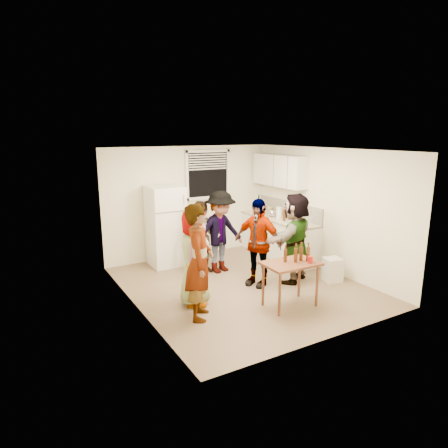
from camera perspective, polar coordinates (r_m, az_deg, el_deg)
room at (r=7.55m, az=2.65°, el=-8.78°), size 4.00×4.50×2.50m
window at (r=9.19m, az=-2.31°, el=7.07°), size 1.12×0.10×1.06m
refrigerator at (r=8.57m, az=-8.34°, el=-0.28°), size 0.70×0.70×1.70m
counter_lower at (r=9.24m, az=7.75°, el=-1.97°), size 0.60×2.20×0.86m
countertop at (r=9.13m, az=7.83°, el=0.76°), size 0.64×2.22×0.04m
backsplash at (r=9.27m, az=9.27°, el=2.15°), size 0.03×2.20×0.36m
upper_cabinets at (r=9.21m, az=7.92°, el=7.59°), size 0.34×1.60×0.70m
kettle at (r=9.24m, az=6.89°, el=1.06°), size 0.29×0.26×0.21m
paper_towel at (r=9.10m, az=7.82°, el=0.84°), size 0.12×0.12×0.25m
wine_bottle at (r=9.85m, az=4.95°, el=1.84°), size 0.08×0.08×0.30m
beer_bottle_counter at (r=8.82m, az=8.59°, el=0.43°), size 0.06×0.06×0.24m
blue_cup at (r=8.45m, az=10.74°, el=-0.21°), size 0.09×0.09×0.12m
picture_frame at (r=9.74m, az=6.63°, el=2.07°), size 0.02×0.16×0.13m
trash_bin at (r=7.96m, az=15.22°, el=-6.14°), size 0.37×0.37×0.45m
serving_table at (r=6.82m, az=9.30°, el=-11.42°), size 0.90×0.61×0.75m
beer_bottle_table at (r=6.56m, az=8.72°, el=-5.35°), size 0.06×0.06×0.21m
red_cup at (r=6.58m, az=12.17°, el=-5.44°), size 0.08×0.08×0.11m
guest_grey at (r=6.85m, az=-4.11°, el=-11.16°), size 1.77×1.57×0.51m
guest_stripe at (r=6.37m, az=-3.45°, el=-13.10°), size 1.87×1.48×0.43m
guest_back_left at (r=8.25m, az=-3.01°, el=-6.85°), size 1.38×1.63×0.56m
guest_back_right at (r=8.28m, az=-0.53°, el=-6.76°), size 1.33×1.82×0.62m
guest_black at (r=7.62m, az=4.70°, el=-8.60°), size 1.89×1.57×0.40m
guest_orange at (r=7.91m, az=9.87°, el=-7.93°), size 2.19×2.25×0.50m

